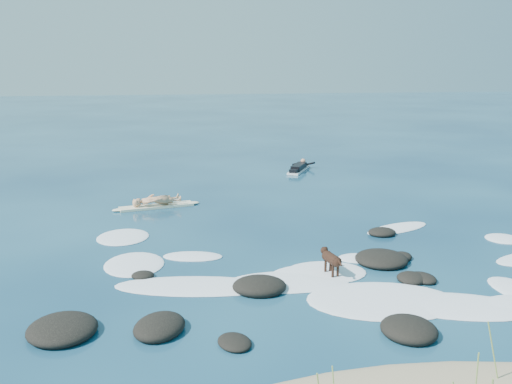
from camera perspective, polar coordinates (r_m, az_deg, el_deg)
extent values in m
plane|color=#0A2642|center=(15.88, 4.69, -6.27)|extent=(160.00, 160.00, 0.00)
cylinder|color=#82A04D|center=(10.15, 22.65, -14.64)|extent=(0.29, 0.06, 1.09)
cylinder|color=#82A04D|center=(9.38, 21.15, -17.34)|extent=(0.06, 0.08, 0.98)
ellipsoid|color=black|center=(11.71, -9.64, -13.15)|extent=(1.40, 1.54, 0.39)
ellipsoid|color=black|center=(16.00, 14.39, -6.28)|extent=(0.77, 0.82, 0.22)
ellipsoid|color=black|center=(12.05, -18.85, -12.91)|extent=(1.21, 1.32, 0.39)
ellipsoid|color=black|center=(11.09, -2.16, -14.79)|extent=(0.82, 0.94, 0.20)
ellipsoid|color=black|center=(14.49, 15.25, -8.32)|extent=(0.75, 0.77, 0.27)
ellipsoid|color=black|center=(11.82, 15.04, -13.14)|extent=(1.19, 1.28, 0.41)
ellipsoid|color=black|center=(14.49, -11.25, -8.18)|extent=(0.58, 0.50, 0.20)
ellipsoid|color=black|center=(18.01, 12.48, -3.97)|extent=(0.97, 0.88, 0.28)
ellipsoid|color=black|center=(12.07, -18.81, -12.85)|extent=(1.46, 1.56, 0.40)
ellipsoid|color=black|center=(15.56, 12.43, -6.57)|extent=(1.63, 1.64, 0.39)
ellipsoid|color=black|center=(13.43, 0.34, -9.40)|extent=(1.40, 1.25, 0.42)
ellipsoid|color=black|center=(14.60, 16.32, -8.27)|extent=(0.79, 0.90, 0.23)
ellipsoid|color=white|center=(15.75, 10.14, -6.55)|extent=(1.16, 0.91, 0.12)
ellipsoid|color=white|center=(17.79, -13.16, -4.42)|extent=(1.80, 1.97, 0.12)
ellipsoid|color=white|center=(13.87, 23.71, -10.23)|extent=(1.88, 1.24, 0.12)
ellipsoid|color=white|center=(14.72, 5.36, -7.81)|extent=(2.15, 1.21, 0.12)
ellipsoid|color=white|center=(15.41, -12.07, -7.09)|extent=(1.59, 1.96, 0.12)
ellipsoid|color=white|center=(18.77, 13.96, -3.55)|extent=(2.63, 1.78, 0.12)
ellipsoid|color=white|center=(13.75, -5.97, -9.36)|extent=(4.08, 1.97, 0.12)
ellipsoid|color=white|center=(15.75, -6.34, -6.43)|extent=(1.78, 1.16, 0.12)
ellipsoid|color=white|center=(13.95, 3.18, -8.97)|extent=(3.16, 1.70, 0.12)
ellipsoid|color=white|center=(18.71, 23.51, -4.32)|extent=(1.37, 1.37, 0.12)
ellipsoid|color=white|center=(13.39, 19.57, -10.71)|extent=(3.53, 2.41, 0.12)
ellipsoid|color=white|center=(13.22, 12.54, -10.56)|extent=(3.73, 2.76, 0.12)
ellipsoid|color=white|center=(14.65, 6.96, -7.96)|extent=(2.23, 1.78, 0.12)
ellipsoid|color=white|center=(14.51, 7.43, -8.18)|extent=(1.10, 0.90, 0.12)
cube|color=#FAEEC8|center=(21.12, -9.90, -1.42)|extent=(2.73, 1.13, 0.09)
ellipsoid|color=#FAEEC8|center=(21.44, -6.41, -1.09)|extent=(0.59, 0.42, 0.10)
ellipsoid|color=#FAEEC8|center=(20.89, -13.49, -1.74)|extent=(0.59, 0.42, 0.10)
imported|color=tan|center=(20.92, -10.00, 1.01)|extent=(0.55, 0.71, 1.74)
cube|color=white|center=(27.86, 4.29, 2.21)|extent=(1.63, 2.39, 0.09)
ellipsoid|color=white|center=(29.01, 4.89, 2.63)|extent=(0.50, 0.60, 0.09)
cube|color=black|center=(27.83, 4.30, 2.55)|extent=(1.09, 1.51, 0.24)
sphere|color=tan|center=(28.62, 4.73, 3.09)|extent=(0.34, 0.34, 0.25)
cylinder|color=black|center=(28.88, 4.22, 2.90)|extent=(0.61, 0.16, 0.27)
cylinder|color=black|center=(28.73, 5.40, 2.83)|extent=(0.46, 0.53, 0.27)
cube|color=black|center=(27.05, 3.86, 2.16)|extent=(0.61, 0.71, 0.15)
cylinder|color=black|center=(14.27, 7.60, -6.65)|extent=(0.36, 0.58, 0.26)
sphere|color=black|center=(14.47, 7.13, -6.36)|extent=(0.32, 0.32, 0.27)
sphere|color=black|center=(14.07, 8.08, -6.95)|extent=(0.29, 0.29, 0.25)
sphere|color=black|center=(14.57, 6.85, -5.83)|extent=(0.23, 0.23, 0.19)
cone|color=black|center=(14.67, 6.63, -5.75)|extent=(0.12, 0.14, 0.10)
cone|color=black|center=(14.51, 6.69, -5.57)|extent=(0.10, 0.08, 0.09)
cone|color=black|center=(14.56, 7.05, -5.52)|extent=(0.10, 0.08, 0.09)
cylinder|color=black|center=(14.48, 6.96, -7.51)|extent=(0.08, 0.08, 0.35)
cylinder|color=black|center=(14.55, 7.45, -7.43)|extent=(0.08, 0.08, 0.35)
cylinder|color=black|center=(14.18, 7.68, -7.98)|extent=(0.08, 0.08, 0.35)
cylinder|color=black|center=(14.24, 8.17, -7.90)|extent=(0.08, 0.08, 0.35)
cylinder|color=black|center=(13.96, 8.32, -6.92)|extent=(0.10, 0.26, 0.15)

